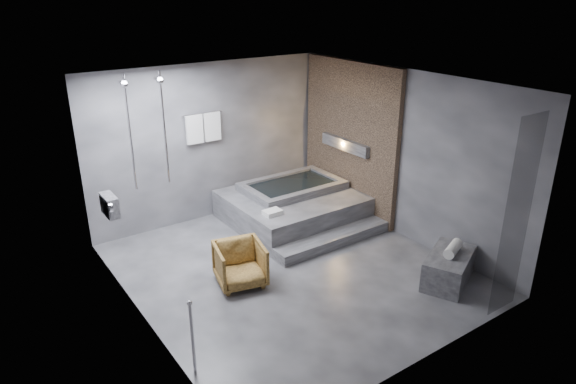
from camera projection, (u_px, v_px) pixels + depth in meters
room at (304, 152)px, 7.50m from camera, size 5.00×5.04×2.82m
tub_deck at (292, 207)px, 9.32m from camera, size 2.20×2.00×0.50m
tub_step at (333, 239)px, 8.49m from camera, size 2.20×0.36×0.18m
concrete_bench at (449, 268)px, 7.37m from camera, size 1.12×0.90×0.44m
driftwood_chair at (240, 264)px, 7.29m from camera, size 0.81×0.82×0.62m
rolled_towel at (453, 249)px, 7.28m from camera, size 0.46×0.30×0.15m
deck_towel at (272, 212)px, 8.40m from camera, size 0.30×0.22×0.08m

